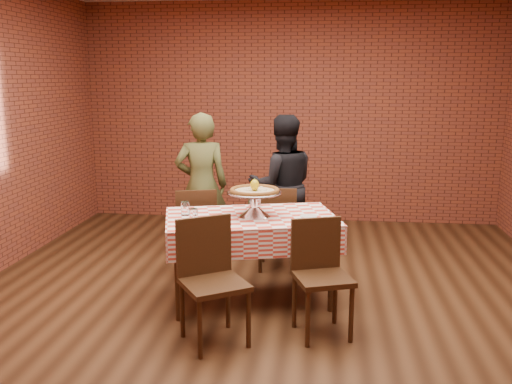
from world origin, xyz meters
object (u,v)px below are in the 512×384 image
chair_far_left (196,230)px  diner_black (282,186)px  table (251,259)px  chair_near_left (214,284)px  pizza (255,191)px  diner_olive (202,185)px  water_glass_left (193,216)px  pizza_stand (255,204)px  chair_near_right (323,280)px  water_glass_right (185,208)px  condiment_caddy (254,200)px  chair_far_right (278,227)px

chair_far_left → diner_black: diner_black is taller
table → chair_near_left: 0.86m
pizza → diner_olive: (-0.72, 1.19, -0.19)m
chair_far_left → chair_near_left: bearing=91.7°
table → water_glass_left: size_ratio=12.24×
pizza_stand → diner_black: (0.14, 1.33, -0.09)m
pizza → chair_near_right: bearing=-46.5°
water_glass_right → diner_black: diner_black is taller
diner_black → water_glass_left: bearing=56.1°
pizza_stand → chair_near_right: (0.59, -0.62, -0.43)m
diner_olive → water_glass_right: bearing=82.1°
table → condiment_caddy: (-0.01, 0.31, 0.45)m
pizza_stand → diner_olive: bearing=121.1°
pizza_stand → chair_near_left: 0.95m
condiment_caddy → chair_far_left: (-0.63, 0.34, -0.39)m
pizza → diner_olive: size_ratio=0.27×
condiment_caddy → table: bearing=-107.7°
table → chair_near_right: chair_near_right is taller
water_glass_left → diner_black: size_ratio=0.08×
pizza → diner_black: 1.36m
pizza → diner_olive: bearing=121.1°
water_glass_right → diner_olive: size_ratio=0.07×
water_glass_left → condiment_caddy: bearing=54.0°
table → pizza_stand: 0.49m
condiment_caddy → chair_far_right: 0.70m
water_glass_left → condiment_caddy: size_ratio=0.82×
chair_near_right → chair_far_left: chair_near_right is taller
chair_near_left → table: bearing=46.1°
condiment_caddy → water_glass_left: bearing=-145.4°
chair_near_right → table: bearing=115.3°
pizza → chair_far_left: pizza is taller
water_glass_right → table: bearing=3.2°
pizza → chair_near_right: (0.59, -0.62, -0.54)m
pizza_stand → table: bearing=175.5°
water_glass_right → chair_far_left: 0.78m
chair_far_left → pizza_stand: bearing=119.6°
condiment_caddy → chair_far_right: bearing=53.5°
chair_near_left → chair_far_right: (0.32, 1.71, -0.02)m
chair_far_left → diner_olive: size_ratio=0.56×
diner_olive → diner_black: size_ratio=1.02×
pizza_stand → diner_olive: (-0.72, 1.19, -0.08)m
pizza → water_glass_right: 0.62m
table → chair_near_right: bearing=-45.1°
chair_near_left → pizza: bearing=44.0°
pizza → chair_near_right: size_ratio=0.48×
pizza_stand → water_glass_right: size_ratio=4.07×
pizza_stand → chair_far_right: bearing=81.5°
table → chair_near_right: (0.62, -0.62, 0.06)m
chair_near_right → water_glass_right: bearing=133.9°
pizza_stand → pizza: size_ratio=1.12×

